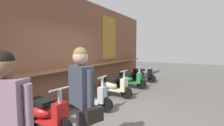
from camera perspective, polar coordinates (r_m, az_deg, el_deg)
ground_plane at (r=4.44m, az=3.28°, el=-17.76°), size 33.02×33.02×0.00m
market_stall_facade at (r=5.29m, az=-16.73°, el=4.49°), size 11.79×0.61×3.39m
scooter_red at (r=3.88m, az=-22.04°, el=-15.43°), size 0.47×1.40×0.97m
scooter_silver at (r=4.86m, az=-8.41°, el=-10.92°), size 0.50×1.40×0.97m
scooter_cream at (r=6.03m, az=0.10°, el=-7.70°), size 0.48×1.40×0.97m
scooter_green at (r=7.31m, az=5.70°, el=-5.46°), size 0.46×1.40×0.97m
scooter_black at (r=8.76m, az=9.86°, el=-3.75°), size 0.48×1.40×0.97m
shopper_with_handbag at (r=2.59m, az=-10.39°, el=-9.64°), size 0.41×0.68×1.74m
shopper_browsing at (r=1.99m, az=-32.48°, el=-15.34°), size 0.33×0.55×1.71m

